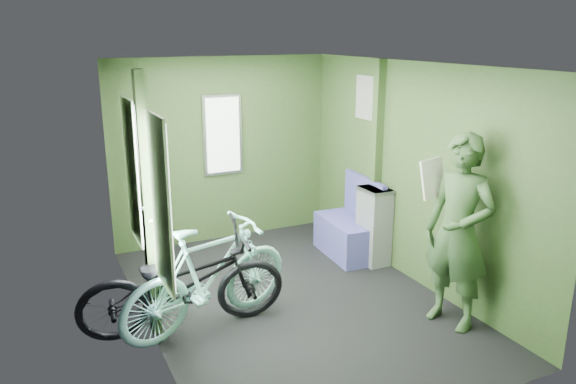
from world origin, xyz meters
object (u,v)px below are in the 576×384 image
waste_box (374,226)px  bench_seat (350,233)px  passenger (459,232)px  bicycle_mint (212,328)px  bicycle_black (187,332)px

waste_box → bench_seat: (-0.11, 0.33, -0.17)m
passenger → waste_box: 1.56m
bicycle_mint → passenger: bearing=-128.5°
bicycle_black → waste_box: size_ratio=2.04×
bicycle_black → passenger: (2.24, -0.89, 0.88)m
passenger → bench_seat: (0.02, 1.82, -0.61)m
bicycle_mint → waste_box: waste_box is taller
bicycle_black → waste_box: (2.38, 0.60, 0.45)m
passenger → bicycle_black: bearing=-128.7°
bicycle_black → waste_box: 2.49m
bicycle_black → passenger: size_ratio=1.04×
bicycle_black → bicycle_mint: bicycle_mint is taller
bicycle_black → bench_seat: size_ratio=1.95×
bicycle_mint → bench_seat: 2.28m
passenger → waste_box: passenger is taller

